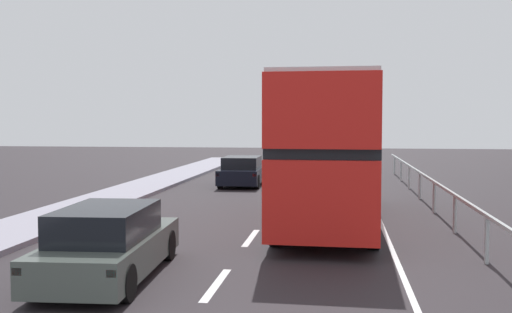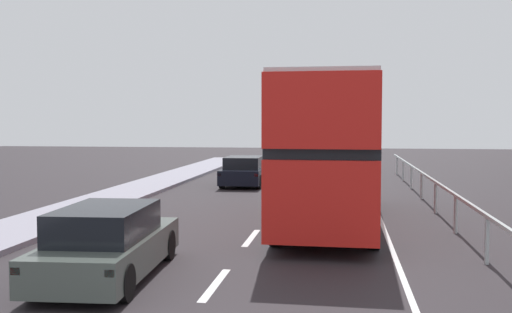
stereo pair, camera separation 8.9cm
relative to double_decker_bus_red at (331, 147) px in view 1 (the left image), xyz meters
The scene contains 5 objects.
lane_paint_markings 4.34m from the double_decker_bus_red, 88.17° to the right, with size 3.59×46.00×0.01m.
bridge_side_railing 4.67m from the double_decker_bus_red, 42.16° to the right, with size 0.10×42.00×1.05m.
double_decker_bus_red is the anchor object (origin of this frame).
hatchback_car_near 8.18m from the double_decker_bus_red, 120.50° to the right, with size 1.93×4.53×1.39m.
sedan_car_ahead 10.53m from the double_decker_bus_red, 113.37° to the left, with size 1.90×4.11×1.35m.
Camera 1 is at (2.19, -5.79, 3.00)m, focal length 42.49 mm.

